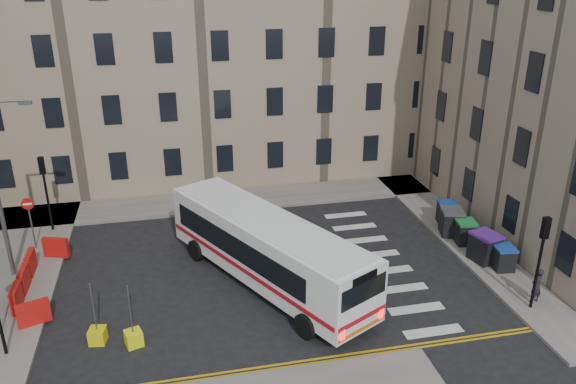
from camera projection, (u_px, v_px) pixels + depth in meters
name	position (u px, v px, depth m)	size (l,w,h in m)	color
ground	(299.00, 267.00, 26.64)	(120.00, 120.00, 0.00)	black
pavement_north	(166.00, 206.00, 33.18)	(36.00, 3.20, 0.15)	slate
pavement_east	(436.00, 214.00, 32.02)	(2.40, 26.00, 0.15)	slate
terrace_north	(137.00, 43.00, 35.95)	(38.30, 10.80, 17.20)	gray
traffic_light_east	(542.00, 249.00, 22.29)	(0.28, 0.22, 4.10)	black
traffic_light_nw	(45.00, 182.00, 29.02)	(0.28, 0.22, 4.10)	black
no_entry_north	(29.00, 213.00, 27.41)	(0.60, 0.08, 3.00)	#595B5E
roadworks_barriers	(33.00, 278.00, 24.48)	(1.66, 6.26, 1.00)	red
bus	(266.00, 247.00, 24.65)	(7.65, 11.44, 3.14)	white
wheelie_bin_a	(503.00, 257.00, 26.04)	(1.02, 1.14, 1.14)	black
wheelie_bin_b	(485.00, 247.00, 26.72)	(1.38, 1.51, 1.41)	black
wheelie_bin_c	(465.00, 232.00, 28.43)	(1.11, 1.23, 1.21)	black
wheelie_bin_d	(451.00, 222.00, 29.32)	(1.39, 1.51, 1.39)	black
wheelie_bin_e	(447.00, 213.00, 30.59)	(1.17, 1.28, 1.21)	black
pedestrian	(537.00, 286.00, 23.37)	(0.58, 0.38, 1.59)	black
bollard_yellow	(134.00, 338.00, 21.15)	(0.60, 0.60, 0.60)	#EEF50D
bollard_chevron	(98.00, 336.00, 21.30)	(0.60, 0.60, 0.60)	yellow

